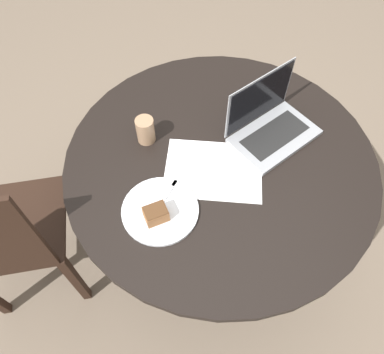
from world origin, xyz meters
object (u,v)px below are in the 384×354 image
Objects in this scene: plate at (160,210)px; coffee_glass at (145,130)px; chair at (10,238)px; laptop at (270,125)px.

plate is 0.33m from coffee_glass.
plate is (0.61, -0.09, 0.24)m from chair.
coffee_glass is at bearing 19.76° from chair.
chair is 8.98× the size of coffee_glass.
laptop is (0.48, -0.04, -0.01)m from coffee_glass.
chair is 2.45× the size of laptop.
coffee_glass is (0.59, 0.24, 0.28)m from chair.
laptop reaches higher than chair.
chair is 0.66m from plate.
laptop is (1.07, 0.20, 0.27)m from chair.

